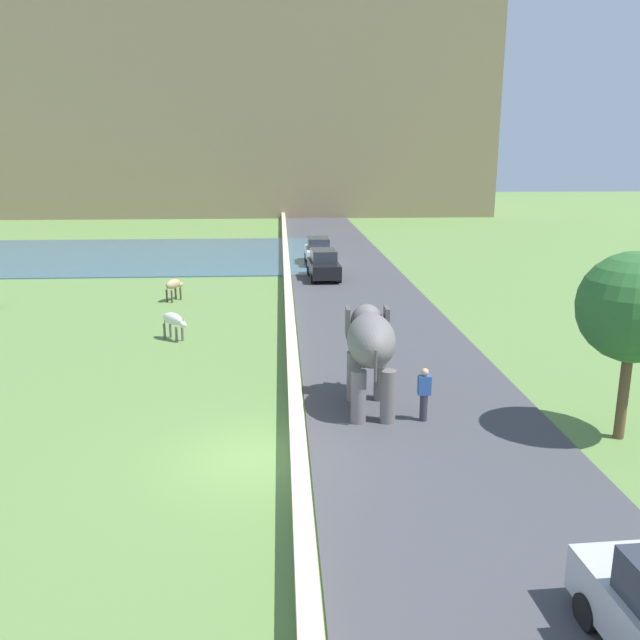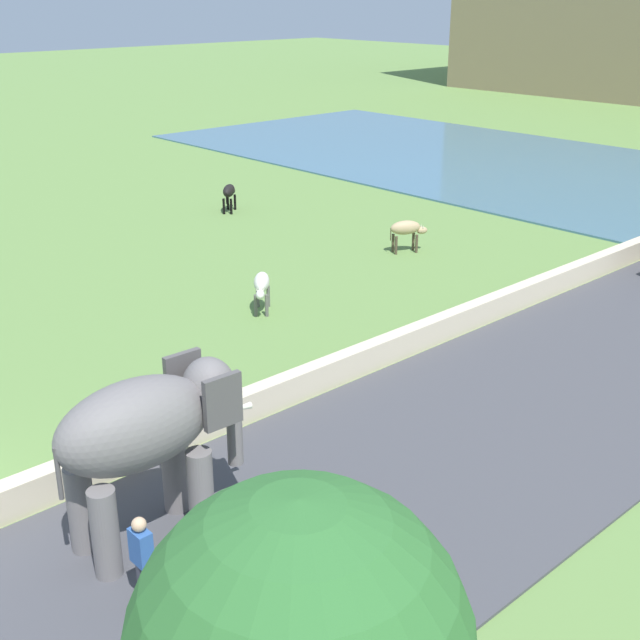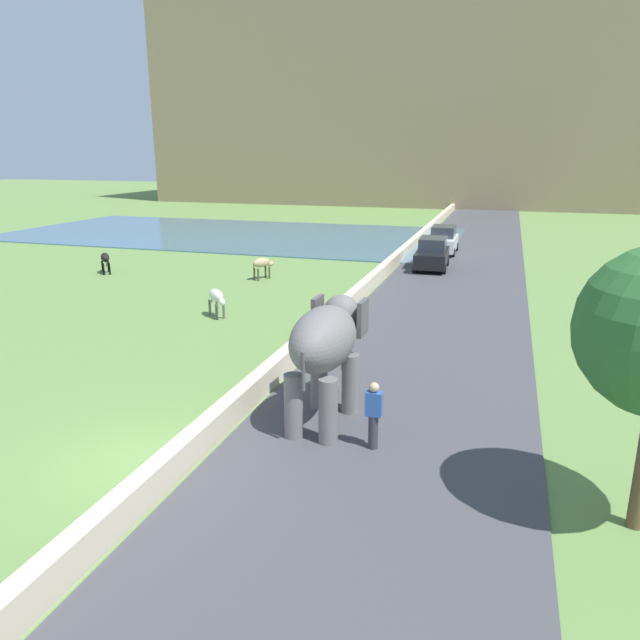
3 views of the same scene
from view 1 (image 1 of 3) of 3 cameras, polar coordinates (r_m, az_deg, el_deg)
name	(u,v)px [view 1 (image 1 of 3)]	position (r m, az deg, el deg)	size (l,w,h in m)	color
ground_plane	(251,458)	(17.18, -6.02, -11.79)	(220.00, 220.00, 0.00)	#608442
road_surface	(357,292)	(36.43, 3.19, 2.46)	(7.00, 120.00, 0.06)	#424247
barrier_wall	(288,295)	(34.18, -2.76, 2.19)	(0.40, 110.00, 0.68)	beige
lake	(80,256)	(52.14, -20.02, 5.24)	(36.00, 18.00, 0.08)	#426B84
hill_distant	(226,105)	(91.21, -8.13, 17.94)	(64.00, 28.00, 26.81)	#897556
elephant	(370,345)	(19.46, 4.36, -2.13)	(1.49, 3.48, 2.99)	slate
person_beside_elephant	(424,394)	(19.07, 8.99, -6.31)	(0.36, 0.22, 1.63)	#33333D
car_white	(318,251)	(45.50, -0.15, 5.99)	(1.81, 4.01, 1.80)	white
car_black	(324,265)	(39.91, 0.32, 4.80)	(1.92, 4.06, 1.80)	black
cow_tan	(174,285)	(34.97, -12.53, 2.97)	(0.92, 1.39, 1.15)	tan
cow_white	(174,320)	(27.62, -12.55, -0.03)	(1.25, 1.19, 1.15)	silver
tree_near	(634,308)	(18.86, 25.50, 0.96)	(2.90, 2.90, 5.10)	brown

